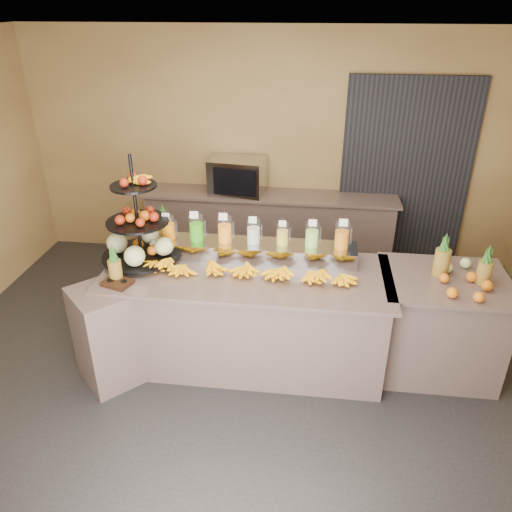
% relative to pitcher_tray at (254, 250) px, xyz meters
% --- Properties ---
extents(ground, '(6.00, 6.00, 0.00)m').
position_rel_pitcher_tray_xyz_m(ground, '(-0.02, -0.58, -1.01)').
color(ground, black).
rests_on(ground, ground).
extents(room_envelope, '(6.04, 5.02, 2.82)m').
position_rel_pitcher_tray_xyz_m(room_envelope, '(0.16, 0.21, 0.87)').
color(room_envelope, brown).
rests_on(room_envelope, ground).
extents(buffet_counter, '(2.75, 1.25, 0.93)m').
position_rel_pitcher_tray_xyz_m(buffet_counter, '(-0.14, -0.32, -0.54)').
color(buffet_counter, gray).
rests_on(buffet_counter, ground).
extents(right_counter, '(1.08, 0.88, 0.93)m').
position_rel_pitcher_tray_xyz_m(right_counter, '(1.68, -0.18, -0.54)').
color(right_counter, gray).
rests_on(right_counter, ground).
extents(back_ledge, '(3.10, 0.55, 0.93)m').
position_rel_pitcher_tray_xyz_m(back_ledge, '(-0.02, 1.67, -0.54)').
color(back_ledge, gray).
rests_on(back_ledge, ground).
extents(pitcher_tray, '(1.85, 0.30, 0.15)m').
position_rel_pitcher_tray_xyz_m(pitcher_tray, '(0.00, 0.00, 0.00)').
color(pitcher_tray, gray).
rests_on(pitcher_tray, buffet_counter).
extents(juice_pitcher_orange_a, '(0.12, 0.12, 0.28)m').
position_rel_pitcher_tray_xyz_m(juice_pitcher_orange_a, '(-0.78, -0.00, 0.17)').
color(juice_pitcher_orange_a, silver).
rests_on(juice_pitcher_orange_a, pitcher_tray).
extents(juice_pitcher_green, '(0.13, 0.13, 0.31)m').
position_rel_pitcher_tray_xyz_m(juice_pitcher_green, '(-0.52, -0.00, 0.18)').
color(juice_pitcher_green, silver).
rests_on(juice_pitcher_green, pitcher_tray).
extents(juice_pitcher_orange_b, '(0.13, 0.13, 0.31)m').
position_rel_pitcher_tray_xyz_m(juice_pitcher_orange_b, '(-0.26, -0.00, 0.18)').
color(juice_pitcher_orange_b, silver).
rests_on(juice_pitcher_orange_b, pitcher_tray).
extents(juice_pitcher_milk, '(0.12, 0.12, 0.29)m').
position_rel_pitcher_tray_xyz_m(juice_pitcher_milk, '(-0.00, -0.00, 0.17)').
color(juice_pitcher_milk, silver).
rests_on(juice_pitcher_milk, pitcher_tray).
extents(juice_pitcher_lemon, '(0.11, 0.11, 0.26)m').
position_rel_pitcher_tray_xyz_m(juice_pitcher_lemon, '(0.26, -0.00, 0.16)').
color(juice_pitcher_lemon, silver).
rests_on(juice_pitcher_lemon, pitcher_tray).
extents(juice_pitcher_lime, '(0.12, 0.12, 0.29)m').
position_rel_pitcher_tray_xyz_m(juice_pitcher_lime, '(0.52, -0.00, 0.17)').
color(juice_pitcher_lime, silver).
rests_on(juice_pitcher_lime, pitcher_tray).
extents(juice_pitcher_orange_c, '(0.13, 0.13, 0.31)m').
position_rel_pitcher_tray_xyz_m(juice_pitcher_orange_c, '(0.78, -0.00, 0.18)').
color(juice_pitcher_orange_c, silver).
rests_on(juice_pitcher_orange_c, pitcher_tray).
extents(banana_heap, '(1.84, 0.17, 0.15)m').
position_rel_pitcher_tray_xyz_m(banana_heap, '(-0.03, -0.32, -0.01)').
color(banana_heap, '#F6B20C').
rests_on(banana_heap, buffet_counter).
extents(fruit_stand, '(0.77, 0.77, 0.98)m').
position_rel_pitcher_tray_xyz_m(fruit_stand, '(-0.95, -0.17, 0.17)').
color(fruit_stand, black).
rests_on(fruit_stand, buffet_counter).
extents(condiment_caddy, '(0.27, 0.23, 0.03)m').
position_rel_pitcher_tray_xyz_m(condiment_caddy, '(-1.06, -0.61, -0.06)').
color(condiment_caddy, black).
rests_on(condiment_caddy, buffet_counter).
extents(pineapple_left_a, '(0.11, 0.11, 0.35)m').
position_rel_pitcher_tray_xyz_m(pineapple_left_a, '(-1.09, -0.55, 0.05)').
color(pineapple_left_a, brown).
rests_on(pineapple_left_a, buffet_counter).
extents(pineapple_left_b, '(0.14, 0.14, 0.43)m').
position_rel_pitcher_tray_xyz_m(pineapple_left_b, '(-0.87, 0.16, 0.09)').
color(pineapple_left_b, brown).
rests_on(pineapple_left_b, buffet_counter).
extents(right_fruit_pile, '(0.45, 0.43, 0.24)m').
position_rel_pitcher_tray_xyz_m(right_fruit_pile, '(1.77, -0.26, 0.00)').
color(right_fruit_pile, brown).
rests_on(right_fruit_pile, right_counter).
extents(oven_warmer, '(0.69, 0.52, 0.43)m').
position_rel_pitcher_tray_xyz_m(oven_warmer, '(-0.41, 1.67, 0.14)').
color(oven_warmer, gray).
rests_on(oven_warmer, back_ledge).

